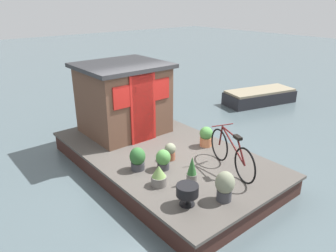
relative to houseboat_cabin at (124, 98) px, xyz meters
name	(u,v)px	position (x,y,z in m)	size (l,w,h in m)	color
ground_plane	(163,168)	(-1.61, 0.00, -1.38)	(60.00, 60.00, 0.00)	#4C5B60
houseboat_deck	(163,160)	(-1.61, 0.00, -1.15)	(5.45, 3.12, 0.46)	#4C4742
houseboat_cabin	(124,98)	(0.00, 0.00, 0.00)	(1.92, 2.14, 1.82)	brown
bicycle	(231,153)	(-3.19, -0.54, -0.52)	(1.64, 0.68, 0.86)	black
potted_plant_thyme	(159,176)	(-2.71, 0.96, -0.72)	(0.30, 0.30, 0.42)	slate
potted_plant_geranium	(206,136)	(-2.03, -1.00, -0.67)	(0.32, 0.32, 0.49)	#C6754C
potted_plant_rosemary	(225,185)	(-3.83, 0.38, -0.62)	(0.35, 0.35, 0.56)	#38383D
potted_plant_lavender	(170,151)	(-2.03, 0.11, -0.72)	(0.25, 0.25, 0.38)	#935138
potted_plant_sage	(138,159)	(-1.94, 0.93, -0.67)	(0.33, 0.33, 0.49)	#38383D
potted_plant_succulent	(163,159)	(-2.27, 0.50, -0.70)	(0.31, 0.31, 0.43)	#38383D
potted_plant_mint	(192,171)	(-3.07, 0.45, -0.64)	(0.20, 0.20, 0.58)	slate
charcoal_grill	(187,191)	(-3.51, 0.97, -0.65)	(0.39, 0.39, 0.38)	black
dinghy_boat	(259,97)	(0.04, -6.09, -1.11)	(1.72, 2.94, 0.53)	#232328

